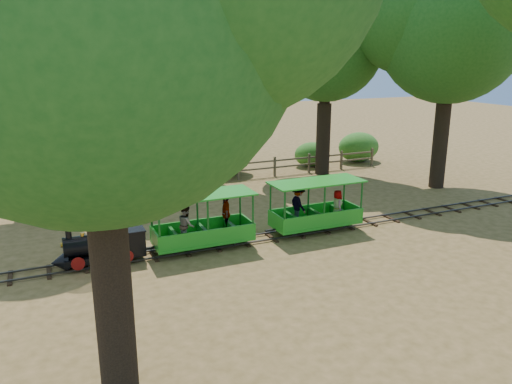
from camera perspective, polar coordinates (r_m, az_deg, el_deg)
name	(u,v)px	position (r m, az deg, el deg)	size (l,w,h in m)	color
ground	(297,234)	(17.41, 4.71, -4.77)	(90.00, 90.00, 0.00)	#A17745
track	(297,232)	(17.39, 4.71, -4.56)	(22.00, 1.00, 0.10)	#3F3D3A
locomotive	(94,208)	(15.07, -18.06, -1.79)	(2.67, 1.26, 3.07)	black
carriage_front	(204,225)	(15.91, -6.01, -3.83)	(3.28, 1.38, 1.71)	#209520
carriage_rear	(313,209)	(17.51, 6.58, -2.00)	(3.28, 1.36, 1.71)	#209520
oak_ne	(325,37)	(25.66, 7.95, 17.13)	(7.10, 6.25, 9.39)	#2D2116
oak_e	(450,22)	(24.25, 21.30, 17.65)	(7.94, 6.99, 10.21)	#2D2116
fence	(219,170)	(24.29, -4.23, 2.50)	(18.10, 0.10, 1.00)	brown
shrub_west	(49,176)	(24.22, -22.60, 1.69)	(2.13, 1.64, 1.48)	#2D6B1E
shrub_mid_w	(224,155)	(25.62, -3.73, 4.24)	(3.00, 2.31, 2.08)	#2D6B1E
shrub_mid_e	(311,154)	(27.84, 6.33, 4.30)	(1.93, 1.49, 1.34)	#2D6B1E
shrub_east	(359,147)	(29.48, 11.65, 5.06)	(2.46, 1.89, 1.70)	#2D6B1E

